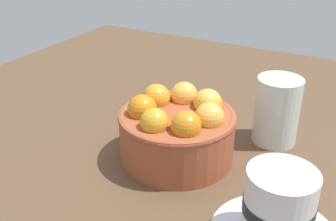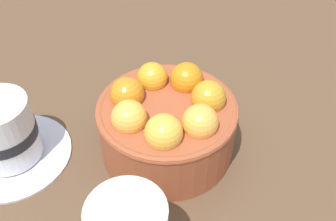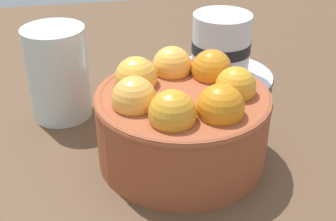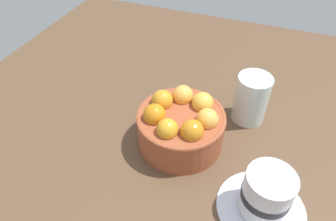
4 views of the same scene
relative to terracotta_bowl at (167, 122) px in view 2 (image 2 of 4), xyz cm
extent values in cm
cube|color=brown|center=(-0.02, -0.01, -6.75)|extent=(113.75, 110.16, 4.06)
cylinder|color=#9E4C2D|center=(-0.02, -0.01, -1.08)|extent=(16.65, 16.65, 7.28)
torus|color=#9E4C2D|center=(-0.02, -0.01, 2.16)|extent=(16.85, 16.85, 1.00)
sphere|color=gold|center=(-4.88, 0.88, 3.26)|extent=(3.87, 3.87, 3.87)
sphere|color=orange|center=(-3.75, -3.25, 3.26)|extent=(4.11, 4.11, 4.11)
sphere|color=#F9B147|center=(0.19, -4.94, 3.26)|extent=(4.05, 4.05, 4.05)
sphere|color=#F2B541|center=(3.97, -2.92, 3.26)|extent=(4.17, 4.17, 4.17)
sphere|color=#F8AD46|center=(4.74, 1.29, 3.26)|extent=(4.10, 4.10, 4.10)
sphere|color=orange|center=(1.93, 4.53, 3.26)|extent=(4.16, 4.16, 4.16)
sphere|color=orange|center=(-2.35, 4.34, 3.26)|extent=(4.19, 4.19, 4.19)
cylinder|color=white|center=(-9.28, -17.31, -4.42)|extent=(14.60, 14.60, 0.60)
cylinder|color=white|center=(-9.28, -17.31, -0.02)|extent=(7.71, 7.71, 8.20)
cylinder|color=black|center=(-9.28, -17.31, -0.30)|extent=(7.87, 7.87, 1.48)
camera|label=1|loc=(-45.21, -23.29, 28.62)|focal=43.09mm
camera|label=2|loc=(27.56, -17.21, 32.07)|focal=40.14mm
camera|label=3|loc=(8.85, 36.99, 22.87)|focal=48.99mm
camera|label=4|loc=(-38.97, -12.14, 41.48)|focal=32.51mm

